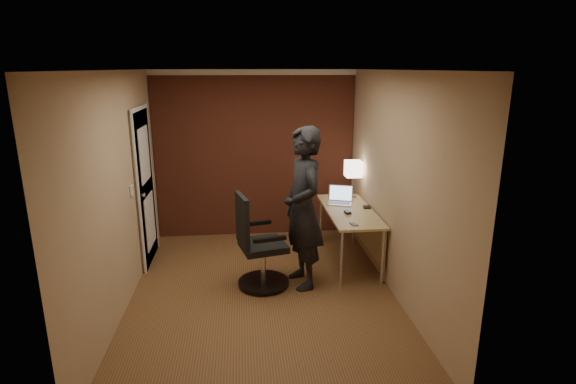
{
  "coord_description": "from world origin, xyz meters",
  "views": [
    {
      "loc": [
        -0.2,
        -4.73,
        2.52
      ],
      "look_at": [
        0.35,
        0.55,
        1.05
      ],
      "focal_mm": 28.0,
      "sensor_mm": 36.0,
      "label": 1
    }
  ],
  "objects_px": {
    "mouse": "(348,212)",
    "phone": "(354,224)",
    "wallet": "(367,207)",
    "desk_lamp": "(353,169)",
    "office_chair": "(257,248)",
    "desk": "(355,219)",
    "person": "(303,209)",
    "laptop": "(340,198)"
  },
  "relations": [
    {
      "from": "mouse",
      "to": "wallet",
      "type": "bearing_deg",
      "value": 20.42
    },
    {
      "from": "laptop",
      "to": "phone",
      "type": "distance_m",
      "value": 0.9
    },
    {
      "from": "mouse",
      "to": "phone",
      "type": "xyz_separation_m",
      "value": [
        -0.02,
        -0.42,
        -0.01
      ]
    },
    {
      "from": "desk",
      "to": "wallet",
      "type": "bearing_deg",
      "value": 17.13
    },
    {
      "from": "desk",
      "to": "mouse",
      "type": "bearing_deg",
      "value": -131.27
    },
    {
      "from": "desk",
      "to": "desk_lamp",
      "type": "distance_m",
      "value": 0.78
    },
    {
      "from": "mouse",
      "to": "desk",
      "type": "bearing_deg",
      "value": 35.27
    },
    {
      "from": "desk",
      "to": "laptop",
      "type": "height_order",
      "value": "laptop"
    },
    {
      "from": "desk",
      "to": "phone",
      "type": "bearing_deg",
      "value": -105.29
    },
    {
      "from": "mouse",
      "to": "office_chair",
      "type": "bearing_deg",
      "value": -172.88
    },
    {
      "from": "office_chair",
      "to": "person",
      "type": "bearing_deg",
      "value": 1.77
    },
    {
      "from": "person",
      "to": "desk_lamp",
      "type": "bearing_deg",
      "value": 128.82
    },
    {
      "from": "mouse",
      "to": "phone",
      "type": "bearing_deg",
      "value": -106.49
    },
    {
      "from": "desk",
      "to": "laptop",
      "type": "bearing_deg",
      "value": 112.13
    },
    {
      "from": "phone",
      "to": "wallet",
      "type": "xyz_separation_m",
      "value": [
        0.33,
        0.63,
        0.01
      ]
    },
    {
      "from": "mouse",
      "to": "laptop",
      "type": "bearing_deg",
      "value": 76.05
    },
    {
      "from": "desk",
      "to": "wallet",
      "type": "distance_m",
      "value": 0.23
    },
    {
      "from": "office_chair",
      "to": "wallet",
      "type": "bearing_deg",
      "value": 23.62
    },
    {
      "from": "laptop",
      "to": "office_chair",
      "type": "distance_m",
      "value": 1.52
    },
    {
      "from": "mouse",
      "to": "phone",
      "type": "distance_m",
      "value": 0.42
    },
    {
      "from": "desk",
      "to": "wallet",
      "type": "height_order",
      "value": "wallet"
    },
    {
      "from": "phone",
      "to": "office_chair",
      "type": "distance_m",
      "value": 1.17
    },
    {
      "from": "wallet",
      "to": "desk",
      "type": "bearing_deg",
      "value": -162.87
    },
    {
      "from": "office_chair",
      "to": "mouse",
      "type": "bearing_deg",
      "value": 20.58
    },
    {
      "from": "desk_lamp",
      "to": "person",
      "type": "relative_size",
      "value": 0.28
    },
    {
      "from": "desk",
      "to": "desk_lamp",
      "type": "xyz_separation_m",
      "value": [
        0.1,
        0.54,
        0.55
      ]
    },
    {
      "from": "person",
      "to": "office_chair",
      "type": "bearing_deg",
      "value": -101.76
    },
    {
      "from": "wallet",
      "to": "office_chair",
      "type": "bearing_deg",
      "value": -156.38
    },
    {
      "from": "desk",
      "to": "person",
      "type": "bearing_deg",
      "value": -143.06
    },
    {
      "from": "desk",
      "to": "office_chair",
      "type": "distance_m",
      "value": 1.44
    },
    {
      "from": "desk_lamp",
      "to": "phone",
      "type": "xyz_separation_m",
      "value": [
        -0.25,
        -1.12,
        -0.41
      ]
    },
    {
      "from": "desk",
      "to": "laptop",
      "type": "distance_m",
      "value": 0.4
    },
    {
      "from": "desk",
      "to": "office_chair",
      "type": "bearing_deg",
      "value": -155.56
    },
    {
      "from": "office_chair",
      "to": "person",
      "type": "distance_m",
      "value": 0.71
    },
    {
      "from": "laptop",
      "to": "mouse",
      "type": "relative_size",
      "value": 3.95
    },
    {
      "from": "desk_lamp",
      "to": "wallet",
      "type": "height_order",
      "value": "desk_lamp"
    },
    {
      "from": "person",
      "to": "mouse",
      "type": "bearing_deg",
      "value": 110.26
    },
    {
      "from": "desk",
      "to": "office_chair",
      "type": "height_order",
      "value": "office_chair"
    },
    {
      "from": "wallet",
      "to": "person",
      "type": "height_order",
      "value": "person"
    },
    {
      "from": "desk",
      "to": "wallet",
      "type": "xyz_separation_m",
      "value": [
        0.17,
        0.05,
        0.14
      ]
    },
    {
      "from": "laptop",
      "to": "wallet",
      "type": "xyz_separation_m",
      "value": [
        0.3,
        -0.27,
        -0.05
      ]
    },
    {
      "from": "wallet",
      "to": "desk_lamp",
      "type": "bearing_deg",
      "value": 98.9
    }
  ]
}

